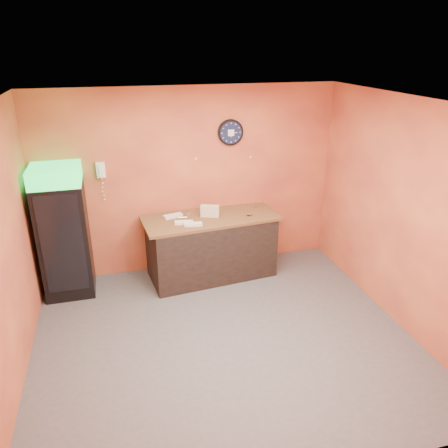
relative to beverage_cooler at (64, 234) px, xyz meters
name	(u,v)px	position (x,y,z in m)	size (l,w,h in m)	color
floor	(224,338)	(1.85, -1.61, -0.91)	(4.50, 4.50, 0.00)	#47474C
back_wall	(190,182)	(1.85, 0.39, 0.49)	(4.50, 0.02, 2.80)	orange
left_wall	(2,258)	(-0.40, -1.61, 0.49)	(0.02, 4.00, 2.80)	orange
right_wall	(401,215)	(4.10, -1.61, 0.49)	(0.02, 4.00, 2.80)	orange
ceiling	(224,103)	(1.85, -1.61, 1.89)	(4.50, 4.00, 0.02)	white
beverage_cooler	(64,234)	(0.00, 0.00, 0.00)	(0.65, 0.67, 1.86)	black
prep_counter	(211,247)	(2.07, -0.02, -0.45)	(1.84, 0.82, 0.92)	black
wall_clock	(231,132)	(2.47, 0.36, 1.21)	(0.39, 0.06, 0.39)	black
wall_phone	(101,170)	(0.58, 0.34, 0.78)	(0.12, 0.11, 0.22)	white
butcher_paper	(211,218)	(2.07, -0.02, 0.03)	(1.99, 0.82, 0.04)	brown
sub_roll_stack	(210,211)	(2.06, 0.00, 0.14)	(0.29, 0.18, 0.17)	beige
wrapped_sandwich_left	(184,223)	(1.64, -0.17, 0.07)	(0.26, 0.10, 0.04)	silver
wrapped_sandwich_mid	(193,224)	(1.76, -0.27, 0.07)	(0.25, 0.10, 0.04)	silver
wrapped_sandwich_right	(173,216)	(1.53, 0.11, 0.07)	(0.28, 0.11, 0.04)	silver
kitchen_tool	(189,216)	(1.76, 0.04, 0.08)	(0.06, 0.06, 0.06)	silver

